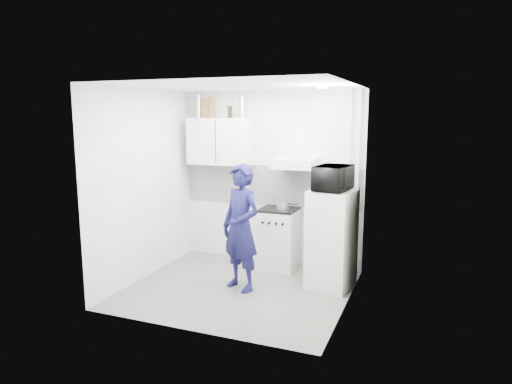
% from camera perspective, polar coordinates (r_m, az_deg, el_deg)
% --- Properties ---
extents(floor, '(2.80, 2.80, 0.00)m').
position_cam_1_polar(floor, '(6.10, -2.21, -12.02)').
color(floor, '#555555').
rests_on(floor, ground).
extents(ceiling, '(2.80, 2.80, 0.00)m').
position_cam_1_polar(ceiling, '(5.68, -2.39, 13.14)').
color(ceiling, white).
rests_on(ceiling, wall_back).
extents(wall_back, '(2.80, 0.00, 2.80)m').
position_cam_1_polar(wall_back, '(6.90, 1.89, 1.73)').
color(wall_back, white).
rests_on(wall_back, floor).
extents(wall_left, '(0.00, 2.60, 2.60)m').
position_cam_1_polar(wall_left, '(6.44, -13.78, 0.86)').
color(wall_left, white).
rests_on(wall_left, floor).
extents(wall_right, '(0.00, 2.60, 2.60)m').
position_cam_1_polar(wall_right, '(5.35, 11.57, -0.83)').
color(wall_right, white).
rests_on(wall_right, floor).
extents(person, '(0.71, 0.60, 1.64)m').
position_cam_1_polar(person, '(5.87, -1.90, -4.46)').
color(person, '#13123D').
rests_on(person, floor).
extents(stove, '(0.54, 0.54, 0.87)m').
position_cam_1_polar(stove, '(6.78, 2.85, -5.91)').
color(stove, silver).
rests_on(stove, floor).
extents(fridge, '(0.62, 0.62, 1.30)m').
position_cam_1_polar(fridge, '(6.05, 9.41, -5.86)').
color(fridge, beige).
rests_on(fridge, floor).
extents(stove_top, '(0.52, 0.52, 0.03)m').
position_cam_1_polar(stove_top, '(6.67, 2.88, -2.18)').
color(stove_top, black).
rests_on(stove_top, stove).
extents(saucepan, '(0.18, 0.18, 0.10)m').
position_cam_1_polar(saucepan, '(6.61, 3.38, -1.70)').
color(saucepan, silver).
rests_on(saucepan, stove_top).
extents(microwave, '(0.61, 0.45, 0.32)m').
position_cam_1_polar(microwave, '(5.88, 9.63, 1.73)').
color(microwave, black).
rests_on(microwave, fridge).
extents(bottle_a, '(0.08, 0.08, 0.34)m').
position_cam_1_polar(bottle_a, '(7.13, -7.20, 10.56)').
color(bottle_a, silver).
rests_on(bottle_a, upper_cabinet).
extents(bottle_b, '(0.07, 0.07, 0.29)m').
position_cam_1_polar(bottle_b, '(7.08, -6.54, 10.35)').
color(bottle_b, brown).
rests_on(bottle_b, upper_cabinet).
extents(bottle_c, '(0.07, 0.07, 0.31)m').
position_cam_1_polar(bottle_c, '(7.03, -5.62, 10.45)').
color(bottle_c, brown).
rests_on(bottle_c, upper_cabinet).
extents(canister_a, '(0.07, 0.07, 0.18)m').
position_cam_1_polar(canister_a, '(6.89, -3.27, 9.95)').
color(canister_a, black).
rests_on(canister_a, upper_cabinet).
extents(bottle_e, '(0.08, 0.08, 0.31)m').
position_cam_1_polar(bottle_e, '(6.81, -1.77, 10.53)').
color(bottle_e, silver).
rests_on(bottle_e, upper_cabinet).
extents(upper_cabinet, '(1.00, 0.35, 0.70)m').
position_cam_1_polar(upper_cabinet, '(6.97, -4.42, 6.33)').
color(upper_cabinet, beige).
rests_on(upper_cabinet, wall_back).
extents(range_hood, '(0.60, 0.50, 0.14)m').
position_cam_1_polar(range_hood, '(6.49, 4.91, 3.59)').
color(range_hood, silver).
rests_on(range_hood, wall_back).
extents(backsplash, '(2.74, 0.03, 0.60)m').
position_cam_1_polar(backsplash, '(6.90, 1.85, 0.89)').
color(backsplash, white).
rests_on(backsplash, wall_back).
extents(pipe_a, '(0.05, 0.05, 2.60)m').
position_cam_1_polar(pipe_a, '(6.50, 12.51, 1.01)').
color(pipe_a, silver).
rests_on(pipe_a, floor).
extents(pipe_b, '(0.04, 0.04, 2.60)m').
position_cam_1_polar(pipe_b, '(6.52, 11.47, 1.07)').
color(pipe_b, silver).
rests_on(pipe_b, floor).
extents(ceiling_spot_fixture, '(0.10, 0.10, 0.02)m').
position_cam_1_polar(ceiling_spot_fixture, '(5.54, 8.23, 12.82)').
color(ceiling_spot_fixture, white).
rests_on(ceiling_spot_fixture, ceiling).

